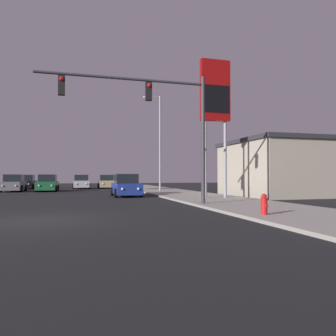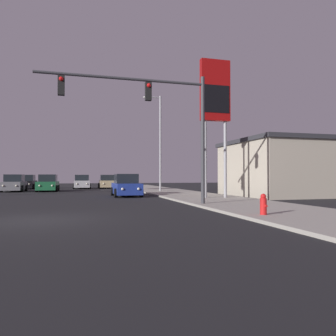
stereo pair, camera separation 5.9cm
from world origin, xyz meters
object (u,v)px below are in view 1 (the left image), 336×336
Objects in this scene: car_silver at (81,182)px; gas_station_sign at (215,98)px; car_tan at (107,182)px; car_blue at (126,186)px; traffic_light_mast at (157,110)px; car_grey at (14,184)px; street_lamp at (159,138)px; car_black at (26,183)px; fire_hydrant at (264,204)px; car_green at (48,184)px.

gas_station_sign is at bearing 111.01° from car_silver.
car_tan and car_silver have the same top height.
car_blue is 0.52× the size of traffic_light_mast.
street_lamp is (13.42, -4.99, 4.36)m from car_grey.
car_black is at bearing 110.38° from traffic_light_mast.
car_black is (-6.29, 0.42, 0.00)m from car_silver.
gas_station_sign is (5.12, -4.94, 5.86)m from car_blue.
street_lamp is at bearing 97.17° from gas_station_sign.
fire_hydrant is (12.43, -31.18, -0.27)m from car_black.
car_tan and car_green have the same top height.
traffic_light_mast is 0.92× the size of gas_station_sign.
car_grey is at bearing 133.94° from gas_station_sign.
car_green is 19.78m from gas_station_sign.
fire_hydrant is (9.45, -24.11, -0.27)m from car_green.
car_silver is at bearing 177.13° from car_black.
traffic_light_mast is 7.22m from fire_hydrant.
street_lamp is at bearing 87.61° from fire_hydrant.
car_black is (-9.32, 0.37, 0.00)m from car_tan.
traffic_light_mast is 6.58m from gas_station_sign.
car_blue is 7.88m from street_lamp.
car_blue is 19.50m from car_black.
car_blue is at bearing 91.45° from car_tan.
traffic_light_mast is at bearing 91.44° from car_blue.
fire_hydrant is at bearing -92.39° from street_lamp.
car_blue and car_silver have the same top height.
gas_station_sign is at bearing 77.06° from fire_hydrant.
car_grey is 27.50m from fire_hydrant.
street_lamp is 10.47m from gas_station_sign.
car_grey is at bearing 44.47° from car_silver.
fire_hydrant is at bearing 112.69° from car_black.
fire_hydrant is (3.11, -30.82, -0.27)m from car_tan.
car_green is (3.16, -0.32, 0.00)m from car_grey.
car_grey is 1.00× the size of car_black.
traffic_light_mast reaches higher than car_black.
car_green is 7.43m from car_silver.
fire_hydrant is at bearing 112.81° from car_green.
gas_station_sign is at bearing 39.79° from traffic_light_mast.
traffic_light_mast is 0.92× the size of street_lamp.
car_green reaches higher than fire_hydrant.
car_blue is 16.95m from car_silver.
street_lamp is at bearing 76.05° from traffic_light_mast.
car_blue is 0.48× the size of gas_station_sign.
fire_hydrant is (-2.11, -9.16, -6.13)m from gas_station_sign.
car_tan is 5.69× the size of fire_hydrant.
car_blue is at bearing -125.64° from street_lamp.
car_silver is 0.48× the size of gas_station_sign.
traffic_light_mast is (0.27, -8.98, 4.01)m from car_blue.
traffic_light_mast is (6.71, -18.98, 4.01)m from car_green.
gas_station_sign is at bearing -82.83° from street_lamp.
car_tan is (9.50, 6.38, 0.00)m from car_grey.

